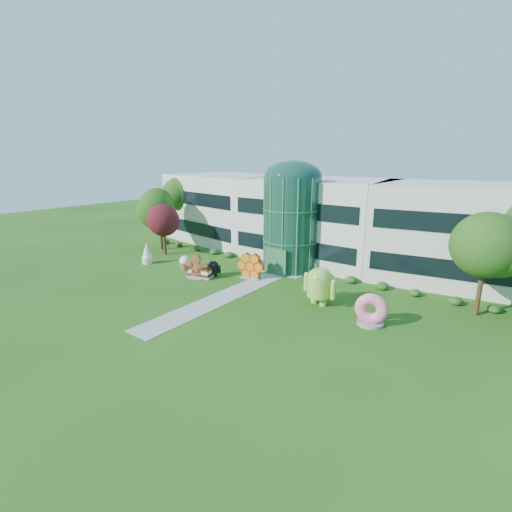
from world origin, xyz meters
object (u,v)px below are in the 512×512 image
Objects in this scene: android_black at (214,267)px; gingerbread at (197,266)px; android_green at (319,283)px; donut at (371,309)px.

android_black is 0.68× the size of gingerbread.
gingerbread is (-12.91, -1.29, -0.58)m from android_green.
donut is at bearing -3.71° from android_green.
donut reaches higher than android_black.
android_black is 0.77× the size of donut.
android_green is 1.34× the size of gingerbread.
android_green is at bearing -11.15° from gingerbread.
android_green is 1.51× the size of donut.
android_black is at bearing 162.32° from donut.
android_green is 4.97m from donut.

